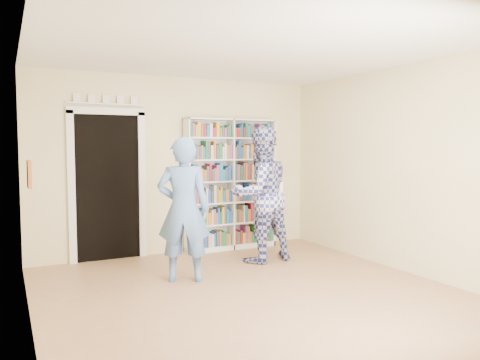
# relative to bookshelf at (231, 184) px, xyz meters

# --- Properties ---
(floor) EXTENTS (5.00, 5.00, 0.00)m
(floor) POSITION_rel_bookshelf_xyz_m (-0.80, -2.34, -1.05)
(floor) COLOR #996C4A
(floor) RESTS_ON ground
(ceiling) EXTENTS (5.00, 5.00, 0.00)m
(ceiling) POSITION_rel_bookshelf_xyz_m (-0.80, -2.34, 1.65)
(ceiling) COLOR white
(ceiling) RESTS_ON wall_back
(wall_back) EXTENTS (4.50, 0.00, 4.50)m
(wall_back) POSITION_rel_bookshelf_xyz_m (-0.80, 0.16, 0.30)
(wall_back) COLOR beige
(wall_back) RESTS_ON floor
(wall_left) EXTENTS (0.00, 5.00, 5.00)m
(wall_left) POSITION_rel_bookshelf_xyz_m (-3.05, -2.34, 0.30)
(wall_left) COLOR beige
(wall_left) RESTS_ON floor
(wall_right) EXTENTS (0.00, 5.00, 5.00)m
(wall_right) POSITION_rel_bookshelf_xyz_m (1.45, -2.34, 0.30)
(wall_right) COLOR beige
(wall_right) RESTS_ON floor
(bookshelf) EXTENTS (1.51, 0.28, 2.08)m
(bookshelf) POSITION_rel_bookshelf_xyz_m (0.00, 0.00, 0.00)
(bookshelf) COLOR white
(bookshelf) RESTS_ON floor
(doorway) EXTENTS (1.10, 0.08, 2.43)m
(doorway) POSITION_rel_bookshelf_xyz_m (-1.90, 0.13, 0.13)
(doorway) COLOR black
(doorway) RESTS_ON floor
(wall_art) EXTENTS (0.03, 0.25, 0.25)m
(wall_art) POSITION_rel_bookshelf_xyz_m (-3.03, -2.14, 0.35)
(wall_art) COLOR brown
(wall_art) RESTS_ON wall_left
(man_blue) EXTENTS (0.76, 0.65, 1.76)m
(man_blue) POSITION_rel_bookshelf_xyz_m (-1.30, -1.38, -0.17)
(man_blue) COLOR #577EC1
(man_blue) RESTS_ON floor
(man_plaid) EXTENTS (0.99, 0.80, 1.92)m
(man_plaid) POSITION_rel_bookshelf_xyz_m (0.02, -0.94, -0.09)
(man_plaid) COLOR navy
(man_plaid) RESTS_ON floor
(paper_sheet) EXTENTS (0.21, 0.02, 0.29)m
(paper_sheet) POSITION_rel_bookshelf_xyz_m (0.18, -1.11, -0.06)
(paper_sheet) COLOR white
(paper_sheet) RESTS_ON man_plaid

